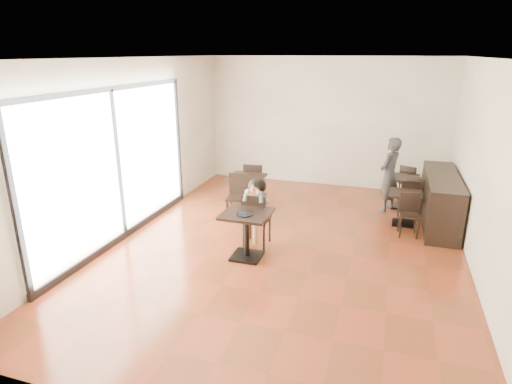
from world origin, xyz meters
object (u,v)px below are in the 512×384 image
at_px(child_chair, 257,219).
at_px(chair_mid_a, 408,197).
at_px(child_table, 247,235).
at_px(adult_patron, 389,175).
at_px(child, 257,212).
at_px(chair_left_b, 238,198).
at_px(cafe_table_mid, 404,209).
at_px(chair_left_a, 254,183).
at_px(chair_back_b, 411,197).
at_px(chair_back_a, 410,183).
at_px(cafe_table_left, 246,194).
at_px(cafe_table_back, 403,192).
at_px(chair_mid_b, 409,215).

relative_size(child_chair, chair_mid_a, 1.22).
height_order(child_table, adult_patron, adult_patron).
relative_size(child, chair_left_b, 1.30).
relative_size(child_table, cafe_table_mid, 1.22).
xyz_separation_m(chair_left_a, chair_back_b, (3.36, 0.16, -0.05)).
height_order(chair_left_b, chair_back_a, chair_left_b).
relative_size(cafe_table_left, chair_left_b, 0.83).
xyz_separation_m(cafe_table_back, chair_back_b, (0.14, -0.55, 0.07)).
bearing_deg(chair_mid_b, child_table, -150.67).
height_order(chair_left_b, chair_back_b, chair_left_b).
xyz_separation_m(cafe_table_back, chair_back_a, (0.14, 0.55, 0.07)).
xyz_separation_m(cafe_table_back, chair_mid_b, (0.10, -1.58, 0.05)).
bearing_deg(chair_mid_b, chair_back_a, 83.49).
bearing_deg(cafe_table_back, chair_mid_b, -86.55).
height_order(chair_mid_a, chair_back_a, chair_back_a).
xyz_separation_m(chair_mid_b, chair_left_a, (-3.31, 0.87, 0.07)).
height_order(cafe_table_mid, chair_mid_a, chair_mid_a).
bearing_deg(cafe_table_back, child_chair, -131.46).
relative_size(child_table, child, 0.66).
distance_m(child, adult_patron, 3.33).
height_order(cafe_table_mid, chair_mid_b, chair_mid_b).
height_order(cafe_table_back, chair_left_b, chair_left_b).
distance_m(cafe_table_left, chair_left_b, 0.56).
bearing_deg(chair_left_a, cafe_table_left, 82.26).
height_order(adult_patron, chair_left_a, adult_patron).
xyz_separation_m(child_chair, cafe_table_back, (2.49, 2.82, -0.13)).
xyz_separation_m(child_table, chair_back_b, (2.63, 2.82, 0.02)).
bearing_deg(cafe_table_back, child, -131.46).
height_order(child, chair_left_a, child).
distance_m(chair_mid_b, chair_back_b, 1.03).
bearing_deg(chair_mid_a, chair_back_b, 119.54).
xyz_separation_m(chair_mid_a, chair_left_a, (-3.31, -0.23, 0.07)).
height_order(chair_mid_b, chair_back_b, chair_back_b).
bearing_deg(chair_back_a, cafe_table_mid, 110.49).
distance_m(child_table, chair_mid_b, 3.14).
relative_size(child_table, cafe_table_back, 1.15).
xyz_separation_m(cafe_table_left, chair_mid_b, (3.31, -0.32, 0.01)).
bearing_deg(cafe_table_mid, adult_patron, 114.83).
height_order(cafe_table_back, chair_back_b, chair_back_b).
bearing_deg(cafe_table_left, chair_left_a, 90.00).
relative_size(cafe_table_mid, chair_back_a, 0.79).
height_order(child_table, chair_mid_b, child_table).
height_order(child, chair_mid_b, child).
height_order(chair_mid_b, chair_left_a, chair_left_a).
distance_m(cafe_table_left, chair_mid_b, 3.33).
height_order(child_table, cafe_table_back, child_table).
bearing_deg(chair_back_a, cafe_table_back, 100.52).
distance_m(cafe_table_back, chair_left_b, 3.70).
height_order(child_table, chair_left_b, chair_left_b).
bearing_deg(child_table, child, 90.00).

